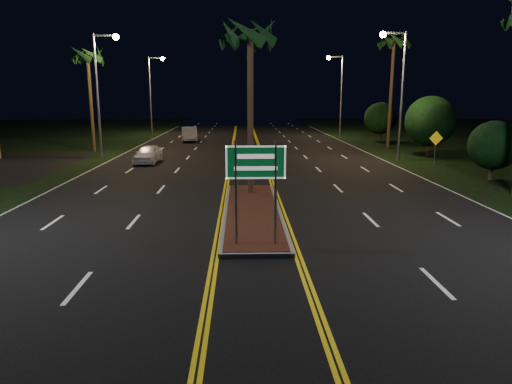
{
  "coord_description": "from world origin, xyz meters",
  "views": [
    {
      "loc": [
        -0.43,
        -10.67,
        4.66
      ],
      "look_at": [
        -0.01,
        2.29,
        1.9
      ],
      "focal_mm": 32.0,
      "sensor_mm": 36.0,
      "label": 1
    }
  ],
  "objects_px": {
    "car_near": "(148,152)",
    "warning_sign": "(436,143)",
    "streetlight_left_far": "(153,86)",
    "highway_sign": "(256,172)",
    "streetlight_left_mid": "(102,81)",
    "streetlight_right_far": "(338,86)",
    "streetlight_right_mid": "(398,81)",
    "palm_right_far": "(394,42)",
    "shrub_far": "(380,118)",
    "palm_median": "(250,35)",
    "shrub_mid": "(430,121)",
    "car_far": "(189,133)",
    "palm_left_far": "(87,56)",
    "shrub_near": "(494,145)",
    "median_island": "(252,212)"
  },
  "relations": [
    {
      "from": "car_near",
      "to": "warning_sign",
      "type": "xyz_separation_m",
      "value": [
        19.75,
        -1.4,
        0.73
      ]
    },
    {
      "from": "warning_sign",
      "to": "streetlight_left_far",
      "type": "bearing_deg",
      "value": 130.05
    },
    {
      "from": "highway_sign",
      "to": "streetlight_left_mid",
      "type": "height_order",
      "value": "streetlight_left_mid"
    },
    {
      "from": "streetlight_left_mid",
      "to": "car_near",
      "type": "relative_size",
      "value": 2.05
    },
    {
      "from": "streetlight_left_mid",
      "to": "streetlight_left_far",
      "type": "xyz_separation_m",
      "value": [
        0.0,
        20.0,
        0.0
      ]
    },
    {
      "from": "streetlight_left_far",
      "to": "streetlight_right_far",
      "type": "bearing_deg",
      "value": -5.38
    },
    {
      "from": "streetlight_right_mid",
      "to": "warning_sign",
      "type": "bearing_deg",
      "value": -43.86
    },
    {
      "from": "streetlight_right_mid",
      "to": "palm_right_far",
      "type": "bearing_deg",
      "value": 74.71
    },
    {
      "from": "palm_right_far",
      "to": "shrub_far",
      "type": "xyz_separation_m",
      "value": [
        1.0,
        6.0,
        -6.81
      ]
    },
    {
      "from": "streetlight_left_far",
      "to": "highway_sign",
      "type": "bearing_deg",
      "value": -75.56
    },
    {
      "from": "palm_median",
      "to": "warning_sign",
      "type": "relative_size",
      "value": 3.66
    },
    {
      "from": "streetlight_left_mid",
      "to": "streetlight_right_far",
      "type": "distance_m",
      "value": 27.83
    },
    {
      "from": "palm_right_far",
      "to": "streetlight_left_far",
      "type": "bearing_deg",
      "value": 149.12
    },
    {
      "from": "highway_sign",
      "to": "shrub_mid",
      "type": "xyz_separation_m",
      "value": [
        14.0,
        21.2,
        0.32
      ]
    },
    {
      "from": "palm_right_far",
      "to": "streetlight_right_far",
      "type": "bearing_deg",
      "value": 100.33
    },
    {
      "from": "car_near",
      "to": "palm_median",
      "type": "bearing_deg",
      "value": -53.9
    },
    {
      "from": "palm_median",
      "to": "shrub_far",
      "type": "relative_size",
      "value": 2.1
    },
    {
      "from": "streetlight_left_mid",
      "to": "car_far",
      "type": "relative_size",
      "value": 1.79
    },
    {
      "from": "car_far",
      "to": "car_near",
      "type": "bearing_deg",
      "value": -101.97
    },
    {
      "from": "streetlight_left_mid",
      "to": "palm_left_far",
      "type": "relative_size",
      "value": 1.02
    },
    {
      "from": "highway_sign",
      "to": "shrub_near",
      "type": "xyz_separation_m",
      "value": [
        13.5,
        11.2,
        -0.46
      ]
    },
    {
      "from": "streetlight_right_far",
      "to": "shrub_far",
      "type": "xyz_separation_m",
      "value": [
        3.19,
        -6.0,
        -3.32
      ]
    },
    {
      "from": "shrub_mid",
      "to": "shrub_near",
      "type": "bearing_deg",
      "value": -92.86
    },
    {
      "from": "streetlight_left_mid",
      "to": "warning_sign",
      "type": "height_order",
      "value": "streetlight_left_mid"
    },
    {
      "from": "median_island",
      "to": "shrub_near",
      "type": "distance_m",
      "value": 15.32
    },
    {
      "from": "palm_left_far",
      "to": "warning_sign",
      "type": "relative_size",
      "value": 3.88
    },
    {
      "from": "car_near",
      "to": "car_far",
      "type": "relative_size",
      "value": 0.87
    },
    {
      "from": "palm_median",
      "to": "palm_left_far",
      "type": "relative_size",
      "value": 0.94
    },
    {
      "from": "median_island",
      "to": "shrub_near",
      "type": "relative_size",
      "value": 3.11
    },
    {
      "from": "median_island",
      "to": "warning_sign",
      "type": "height_order",
      "value": "warning_sign"
    },
    {
      "from": "median_island",
      "to": "streetlight_left_mid",
      "type": "bearing_deg",
      "value": 121.98
    },
    {
      "from": "streetlight_left_far",
      "to": "car_far",
      "type": "xyz_separation_m",
      "value": [
        4.83,
        -7.21,
        -4.82
      ]
    },
    {
      "from": "palm_left_far",
      "to": "warning_sign",
      "type": "distance_m",
      "value": 27.57
    },
    {
      "from": "palm_median",
      "to": "shrub_near",
      "type": "distance_m",
      "value": 14.93
    },
    {
      "from": "highway_sign",
      "to": "palm_median",
      "type": "height_order",
      "value": "palm_median"
    },
    {
      "from": "median_island",
      "to": "streetlight_right_far",
      "type": "bearing_deg",
      "value": 73.13
    },
    {
      "from": "streetlight_right_mid",
      "to": "streetlight_right_far",
      "type": "relative_size",
      "value": 1.0
    },
    {
      "from": "palm_right_far",
      "to": "warning_sign",
      "type": "xyz_separation_m",
      "value": [
        -0.0,
        -10.1,
        -7.69
      ]
    },
    {
      "from": "streetlight_right_mid",
      "to": "warning_sign",
      "type": "distance_m",
      "value": 5.18
    },
    {
      "from": "palm_left_far",
      "to": "palm_right_far",
      "type": "relative_size",
      "value": 0.85
    },
    {
      "from": "shrub_mid",
      "to": "shrub_far",
      "type": "relative_size",
      "value": 1.17
    },
    {
      "from": "palm_right_far",
      "to": "shrub_near",
      "type": "xyz_separation_m",
      "value": [
        0.7,
        -16.0,
        -7.2
      ]
    },
    {
      "from": "palm_right_far",
      "to": "shrub_near",
      "type": "relative_size",
      "value": 3.12
    },
    {
      "from": "warning_sign",
      "to": "car_far",
      "type": "bearing_deg",
      "value": 133.62
    },
    {
      "from": "shrub_mid",
      "to": "car_near",
      "type": "xyz_separation_m",
      "value": [
        -20.95,
        -2.7,
        -1.99
      ]
    },
    {
      "from": "shrub_near",
      "to": "car_far",
      "type": "bearing_deg",
      "value": 130.24
    },
    {
      "from": "median_island",
      "to": "car_far",
      "type": "xyz_separation_m",
      "value": [
        -5.79,
        29.79,
        0.76
      ]
    },
    {
      "from": "median_island",
      "to": "palm_left_far",
      "type": "distance_m",
      "value": 25.76
    },
    {
      "from": "median_island",
      "to": "shrub_mid",
      "type": "distance_m",
      "value": 22.18
    },
    {
      "from": "palm_right_far",
      "to": "car_near",
      "type": "bearing_deg",
      "value": -156.23
    }
  ]
}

